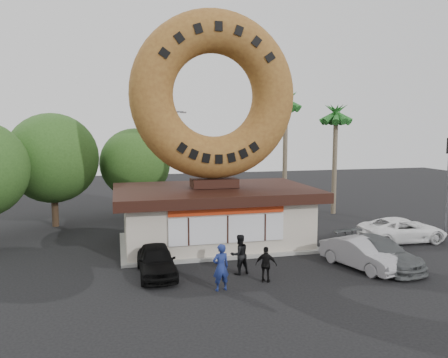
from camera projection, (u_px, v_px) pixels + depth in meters
name	position (u px, v px, depth m)	size (l,w,h in m)	color
ground	(244.00, 278.00, 19.45)	(90.00, 90.00, 0.00)	black
donut_shop	(214.00, 214.00, 25.01)	(11.20, 7.20, 3.80)	beige
giant_donut	(214.00, 95.00, 24.24)	(9.31, 9.31, 2.37)	olive
tree_west	(53.00, 158.00, 29.16)	(6.00, 6.00, 7.65)	#473321
tree_mid	(135.00, 163.00, 32.48)	(5.20, 5.20, 6.63)	#473321
palm_near	(286.00, 105.00, 33.75)	(2.60, 2.60, 9.75)	#726651
palm_far	(336.00, 117.00, 33.25)	(2.60, 2.60, 8.75)	#726651
street_lamp	(163.00, 156.00, 33.90)	(2.11, 0.20, 8.00)	#59595E
person_left	(221.00, 267.00, 17.88)	(0.71, 0.47, 1.96)	navy
person_center	(239.00, 254.00, 19.91)	(0.90, 0.70, 1.84)	black
person_right	(266.00, 265.00, 18.87)	(0.92, 0.38, 1.57)	black
car_black	(156.00, 260.00, 19.80)	(1.62, 4.03, 1.37)	black
car_silver	(361.00, 254.00, 20.78)	(1.47, 4.22, 1.39)	gray
car_grey	(379.00, 252.00, 21.02)	(1.96, 4.82, 1.40)	#585B5D
car_white	(402.00, 230.00, 25.61)	(2.33, 5.06, 1.41)	white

